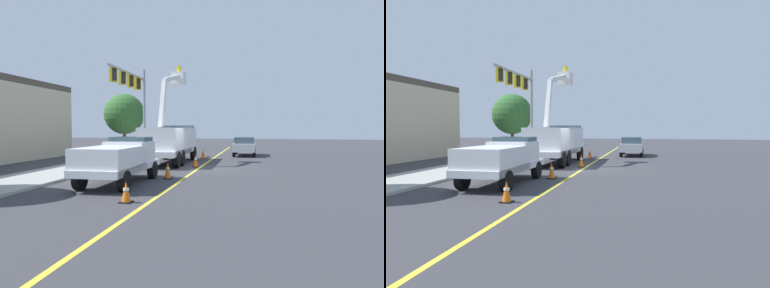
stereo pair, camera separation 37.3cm
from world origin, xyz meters
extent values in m
plane|color=#38383D|center=(0.00, 0.00, 0.00)|extent=(120.00, 120.00, 0.00)
cube|color=#9E9E99|center=(-0.35, 7.21, 0.06)|extent=(60.10, 6.51, 0.12)
cube|color=yellow|center=(0.00, 0.00, 0.00)|extent=(49.95, 2.58, 0.01)
cube|color=white|center=(2.47, 2.61, 0.90)|extent=(8.31, 2.89, 0.36)
cube|color=white|center=(5.09, 2.74, 1.67)|extent=(2.73, 2.47, 1.60)
cube|color=#384C56|center=(5.29, 2.75, 2.37)|extent=(1.90, 2.19, 0.64)
cube|color=white|center=(1.48, 2.56, 1.62)|extent=(5.36, 2.75, 1.80)
cube|color=white|center=(0.36, 2.47, 4.10)|extent=(1.00, 0.33, 3.12)
cube|color=white|center=(2.15, 2.37, 5.94)|extent=(2.94, 0.44, 0.90)
cube|color=white|center=(3.59, 2.29, 6.10)|extent=(0.90, 0.90, 0.90)
cube|color=yellow|center=(3.59, 2.29, 6.70)|extent=(0.36, 0.24, 0.60)
cylinder|color=black|center=(5.28, 3.88, 0.52)|extent=(1.06, 0.39, 1.04)
cylinder|color=black|center=(5.39, 1.63, 0.52)|extent=(1.06, 0.39, 1.04)
cylinder|color=black|center=(0.94, 3.66, 0.52)|extent=(1.06, 0.39, 1.04)
cylinder|color=black|center=(1.05, 1.42, 0.52)|extent=(1.06, 0.39, 1.04)
cylinder|color=black|center=(-0.37, 3.60, 0.52)|extent=(1.06, 0.39, 1.04)
cylinder|color=black|center=(-0.26, 1.35, 0.52)|extent=(1.06, 0.39, 1.04)
cube|color=white|center=(-6.64, 2.17, 0.75)|extent=(5.70, 2.37, 0.30)
cube|color=white|center=(-5.41, 2.23, 1.30)|extent=(2.11, 2.03, 1.10)
cube|color=#384C56|center=(-5.21, 2.24, 1.78)|extent=(1.43, 1.83, 0.56)
cube|color=white|center=(-7.64, 2.12, 1.15)|extent=(3.46, 2.26, 1.10)
cylinder|color=black|center=(-4.84, 3.20, 0.42)|extent=(0.85, 0.34, 0.84)
cylinder|color=black|center=(-4.75, 1.32, 0.42)|extent=(0.85, 0.34, 0.84)
cylinder|color=black|center=(-8.53, 3.02, 0.42)|extent=(0.85, 0.34, 0.84)
cylinder|color=black|center=(-8.44, 1.14, 0.42)|extent=(0.85, 0.34, 0.84)
cube|color=silver|center=(10.56, -1.92, 0.79)|extent=(4.89, 2.13, 0.70)
cube|color=#384C56|center=(10.71, -1.91, 1.39)|extent=(3.53, 1.84, 0.60)
cylinder|color=black|center=(8.97, -2.85, 0.34)|extent=(0.69, 0.27, 0.68)
cylinder|color=black|center=(8.89, -1.15, 0.34)|extent=(0.69, 0.27, 0.68)
cylinder|color=black|center=(12.23, -2.70, 0.34)|extent=(0.69, 0.27, 0.68)
cylinder|color=black|center=(12.15, -0.99, 0.34)|extent=(0.69, 0.27, 0.68)
cube|color=black|center=(-10.23, 0.25, 0.02)|extent=(0.40, 0.40, 0.04)
cone|color=orange|center=(-10.23, 0.25, 0.38)|extent=(0.32, 0.32, 0.68)
cylinder|color=white|center=(-10.23, 0.25, 0.45)|extent=(0.20, 0.20, 0.08)
cube|color=black|center=(-4.72, 0.53, 0.02)|extent=(0.40, 0.40, 0.04)
cone|color=orange|center=(-4.72, 0.53, 0.43)|extent=(0.32, 0.32, 0.79)
cylinder|color=white|center=(-4.72, 0.53, 0.51)|extent=(0.20, 0.20, 0.08)
cube|color=black|center=(0.59, 0.35, 0.02)|extent=(0.40, 0.40, 0.04)
cone|color=orange|center=(0.59, 0.35, 0.43)|extent=(0.32, 0.32, 0.78)
cylinder|color=white|center=(0.59, 0.35, 0.51)|extent=(0.20, 0.20, 0.08)
cube|color=black|center=(7.06, 1.20, 0.02)|extent=(0.40, 0.40, 0.04)
cone|color=orange|center=(7.06, 1.20, 0.46)|extent=(0.32, 0.32, 0.83)
cylinder|color=white|center=(7.06, 1.20, 0.54)|extent=(0.20, 0.20, 0.08)
cylinder|color=gray|center=(7.68, 6.59, 3.78)|extent=(0.22, 0.22, 7.56)
cube|color=gray|center=(4.00, 6.42, 6.71)|extent=(7.36, 0.52, 0.16)
cube|color=gold|center=(6.05, 6.52, 6.16)|extent=(0.15, 0.57, 1.00)
cube|color=black|center=(6.05, 6.42, 6.16)|extent=(0.22, 0.33, 0.84)
cube|color=gold|center=(4.41, 6.44, 6.16)|extent=(0.15, 0.57, 1.00)
cube|color=black|center=(4.42, 6.34, 6.16)|extent=(0.22, 0.33, 0.84)
cube|color=gold|center=(2.78, 6.36, 6.16)|extent=(0.15, 0.57, 1.00)
cube|color=black|center=(2.78, 6.26, 6.16)|extent=(0.22, 0.33, 0.84)
cube|color=gold|center=(1.14, 6.28, 6.16)|extent=(0.15, 0.57, 1.00)
cube|color=black|center=(1.15, 6.18, 6.16)|extent=(0.22, 0.33, 0.84)
cylinder|color=brown|center=(10.27, 9.67, 1.24)|extent=(0.32, 0.32, 2.48)
sphere|color=#33662D|center=(10.27, 9.67, 3.86)|extent=(3.93, 3.93, 3.93)
camera|label=1|loc=(-20.82, -4.56, 2.49)|focal=32.29mm
camera|label=2|loc=(-20.73, -4.92, 2.49)|focal=32.29mm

